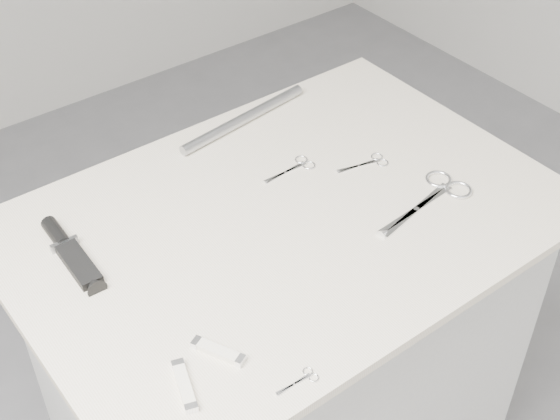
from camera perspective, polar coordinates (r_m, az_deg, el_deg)
plinth at (r=1.77m, az=0.37°, el=-11.94°), size 0.90×0.60×0.90m
display_board at (r=1.44m, az=0.44°, el=-0.69°), size 1.00×0.70×0.02m
large_shears at (r=1.51m, az=11.42°, el=1.21°), size 0.23×0.10×0.01m
embroidery_scissors_a at (r=1.54m, az=1.20°, el=3.16°), size 0.12×0.05×0.00m
embroidery_scissors_b at (r=1.56m, az=6.59°, el=3.46°), size 0.11×0.05×0.00m
tiny_scissors at (r=1.17m, az=1.58°, el=-12.32°), size 0.07×0.03×0.00m
sheathed_knife at (r=1.40m, az=-15.22°, el=-2.86°), size 0.04×0.19×0.02m
pocket_knife_a at (r=1.17m, az=-7.00°, el=-12.62°), size 0.05×0.09×0.01m
pocket_knife_b at (r=1.21m, az=-4.55°, el=-10.27°), size 0.06×0.09×0.01m
metal_rail at (r=1.67m, az=-2.67°, el=6.69°), size 0.33×0.06×0.02m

